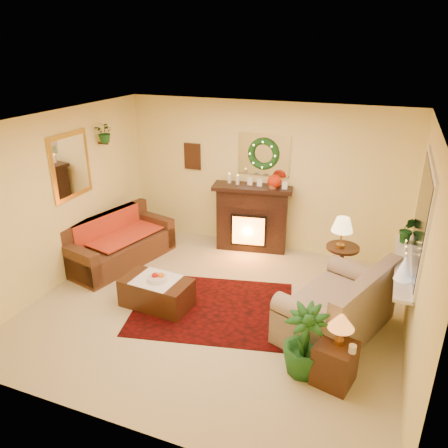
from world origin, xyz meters
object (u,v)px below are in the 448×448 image
(fireplace, at_px, (252,220))
(loveseat, at_px, (336,302))
(coffee_table, at_px, (157,292))
(end_table_square, at_px, (335,362))
(sofa, at_px, (120,239))
(side_table_round, at_px, (341,265))

(fireplace, relative_size, loveseat, 0.77)
(loveseat, xyz_separation_m, coffee_table, (-2.43, -0.33, -0.21))
(fireplace, relative_size, end_table_square, 2.46)
(sofa, xyz_separation_m, loveseat, (3.67, -0.62, -0.01))
(sofa, relative_size, coffee_table, 1.91)
(fireplace, distance_m, end_table_square, 3.49)
(side_table_round, height_order, coffee_table, side_table_round)
(loveseat, distance_m, end_table_square, 0.99)
(side_table_round, bearing_deg, end_table_square, -84.18)
(sofa, distance_m, fireplace, 2.33)
(end_table_square, relative_size, coffee_table, 0.51)
(sofa, xyz_separation_m, fireplace, (1.91, 1.32, 0.12))
(fireplace, height_order, loveseat, fireplace)
(end_table_square, bearing_deg, side_table_round, 95.82)
(sofa, xyz_separation_m, coffee_table, (1.23, -0.96, -0.22))
(loveseat, height_order, side_table_round, loveseat)
(coffee_table, bearing_deg, sofa, 146.54)
(coffee_table, bearing_deg, side_table_round, 37.92)
(loveseat, relative_size, end_table_square, 3.21)
(sofa, bearing_deg, side_table_round, 23.22)
(fireplace, distance_m, side_table_round, 1.83)
(loveseat, bearing_deg, end_table_square, -60.99)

